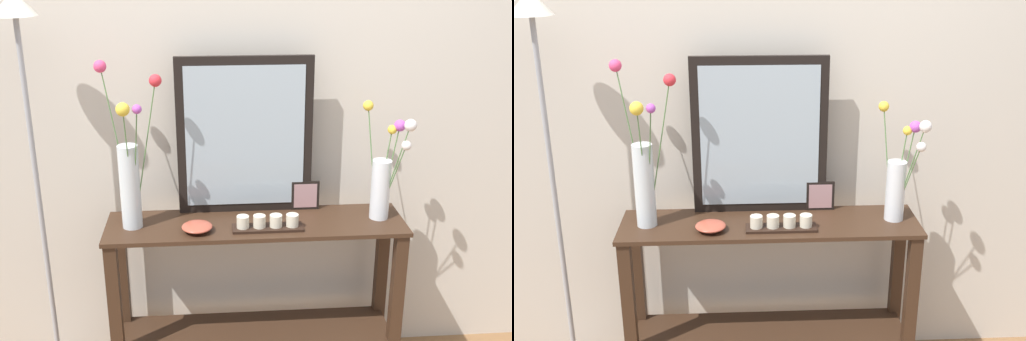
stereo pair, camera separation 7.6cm
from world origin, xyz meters
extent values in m
cube|color=beige|center=(0.00, 0.29, 1.35)|extent=(6.40, 0.08, 2.70)
cube|color=#382316|center=(0.00, 0.00, 0.84)|extent=(1.37, 0.35, 0.02)
cube|color=#382316|center=(0.00, 0.00, 0.27)|extent=(1.31, 0.31, 0.02)
cube|color=#382316|center=(-0.65, -0.14, 0.41)|extent=(0.06, 0.06, 0.83)
cube|color=#382316|center=(0.65, -0.14, 0.41)|extent=(0.06, 0.06, 0.83)
cube|color=#382316|center=(-0.65, 0.14, 0.41)|extent=(0.06, 0.06, 0.83)
cube|color=#382316|center=(0.65, 0.14, 0.41)|extent=(0.06, 0.06, 0.83)
cube|color=black|center=(-0.04, 0.14, 1.22)|extent=(0.63, 0.03, 0.74)
cube|color=#9EADB7|center=(-0.04, 0.13, 1.22)|extent=(0.55, 0.00, 0.66)
cylinder|color=silver|center=(-0.56, 0.00, 1.04)|extent=(0.09, 0.09, 0.38)
cylinder|color=#4C753D|center=(-0.55, -0.03, 1.14)|extent=(0.01, 0.11, 0.55)
sphere|color=yellow|center=(-0.55, -0.08, 1.41)|extent=(0.06, 0.06, 0.06)
cylinder|color=#4C753D|center=(-0.60, 0.05, 1.21)|extent=(0.12, 0.09, 0.69)
sphere|color=#EA4275|center=(-0.66, 0.09, 1.56)|extent=(0.05, 0.05, 0.05)
cylinder|color=#4C753D|center=(-0.48, 0.00, 1.19)|extent=(0.13, 0.03, 0.64)
sphere|color=red|center=(-0.42, 0.02, 1.51)|extent=(0.05, 0.05, 0.05)
cylinder|color=#4C753D|center=(-0.53, -0.03, 1.14)|extent=(0.06, 0.08, 0.54)
sphere|color=#B24CB7|center=(-0.50, -0.06, 1.41)|extent=(0.04, 0.04, 0.04)
cylinder|color=silver|center=(0.58, 0.01, 0.99)|extent=(0.09, 0.09, 0.28)
cylinder|color=#4C753D|center=(0.62, -0.03, 1.09)|extent=(0.10, 0.06, 0.44)
sphere|color=silver|center=(0.67, -0.05, 1.31)|extent=(0.05, 0.05, 0.05)
cylinder|color=#4C753D|center=(0.54, 0.07, 1.11)|extent=(0.04, 0.11, 0.49)
sphere|color=yellow|center=(0.52, 0.12, 1.36)|extent=(0.05, 0.05, 0.05)
cylinder|color=#4C753D|center=(0.59, 0.02, 1.07)|extent=(0.06, 0.03, 0.40)
sphere|color=yellow|center=(0.62, 0.03, 1.27)|extent=(0.04, 0.04, 0.04)
cylinder|color=#4C753D|center=(0.61, 0.02, 1.08)|extent=(0.08, 0.03, 0.42)
sphere|color=#B24CB7|center=(0.65, 0.03, 1.29)|extent=(0.05, 0.05, 0.05)
cylinder|color=#4C753D|center=(0.62, -0.03, 1.04)|extent=(0.08, 0.08, 0.36)
sphere|color=silver|center=(0.66, -0.07, 1.22)|extent=(0.04, 0.04, 0.04)
cube|color=black|center=(0.05, -0.08, 0.85)|extent=(0.32, 0.09, 0.01)
cylinder|color=beige|center=(-0.06, -0.08, 0.89)|extent=(0.06, 0.06, 0.05)
cylinder|color=beige|center=(0.01, -0.08, 0.89)|extent=(0.06, 0.06, 0.05)
cylinder|color=beige|center=(0.08, -0.08, 0.89)|extent=(0.06, 0.06, 0.05)
cylinder|color=beige|center=(0.16, -0.08, 0.89)|extent=(0.06, 0.06, 0.05)
cube|color=black|center=(0.25, 0.13, 0.92)|extent=(0.13, 0.01, 0.14)
cube|color=#A97C7D|center=(0.25, 0.13, 0.92)|extent=(0.11, 0.00, 0.12)
cylinder|color=#B24C38|center=(-0.27, -0.08, 0.85)|extent=(0.05, 0.05, 0.01)
ellipsoid|color=#B24C38|center=(-0.27, -0.08, 0.87)|extent=(0.14, 0.14, 0.03)
cylinder|color=#9E9EA3|center=(-0.97, 0.03, 0.90)|extent=(0.02, 0.02, 1.76)
cone|color=beige|center=(-0.97, 0.03, 1.83)|extent=(0.18, 0.18, 0.10)
camera|label=1|loc=(-0.21, -2.59, 2.05)|focal=43.66mm
camera|label=2|loc=(-0.13, -2.60, 2.05)|focal=43.66mm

